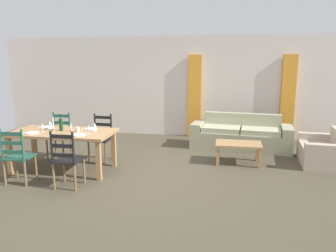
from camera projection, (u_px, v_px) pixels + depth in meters
The scene contains 28 objects.
ground_plane at pixel (139, 174), 5.81m from camera, with size 9.60×9.60×0.02m, color #4C4433.
wall_far at pixel (169, 86), 8.73m from camera, with size 9.60×0.16×2.70m, color silver.
curtain_panel_left at pixel (194, 97), 8.52m from camera, with size 0.35×0.08×2.20m, color orange.
curtain_panel_right at pixel (288, 98), 8.11m from camera, with size 0.35×0.08×2.20m, color orange.
dining_table at pixel (63, 136), 5.87m from camera, with size 1.90×0.96×0.75m.
dining_chair_near_left at pixel (17, 156), 5.25m from camera, with size 0.45×0.43×0.96m.
dining_chair_near_right at pixel (67, 159), 5.07m from camera, with size 0.42×0.40×0.96m.
dining_chair_far_left at pixel (60, 135), 6.73m from camera, with size 0.42×0.40×0.96m.
dining_chair_far_right at pixel (101, 138), 6.54m from camera, with size 0.44×0.42×0.96m.
dinner_plate_near_left at pixel (32, 133), 5.69m from camera, with size 0.24×0.24×0.02m, color white.
fork_near_left at pixel (25, 133), 5.72m from camera, with size 0.02×0.17×0.01m, color silver.
dinner_plate_near_right at pixel (79, 135), 5.54m from camera, with size 0.24×0.24×0.02m, color white.
fork_near_right at pixel (71, 135), 5.56m from camera, with size 0.02×0.17×0.01m, color silver.
dinner_plate_far_left at pixel (47, 127), 6.17m from camera, with size 0.24×0.24×0.02m, color white.
fork_far_left at pixel (40, 127), 6.20m from camera, with size 0.02×0.17×0.01m, color silver.
dinner_plate_far_right at pixel (91, 129), 6.02m from camera, with size 0.24×0.24×0.02m, color white.
fork_far_right at pixel (83, 129), 6.05m from camera, with size 0.02×0.17×0.01m, color silver.
wine_bottle at pixel (61, 124), 5.90m from camera, with size 0.07×0.07×0.32m.
wine_glass_near_left at pixel (42, 126), 5.76m from camera, with size 0.06×0.06×0.16m.
wine_glass_near_right at pixel (89, 128), 5.61m from camera, with size 0.06×0.06×0.16m.
wine_glass_far_left at pixel (50, 124), 6.01m from camera, with size 0.06×0.06×0.16m.
wine_glass_far_right at pixel (95, 125), 5.85m from camera, with size 0.06×0.06×0.16m.
coffee_cup_primary at pixel (78, 129), 5.80m from camera, with size 0.07×0.07×0.09m, color beige.
candle_tall at pixel (54, 127), 5.89m from camera, with size 0.05×0.05×0.26m.
candle_short at pixel (71, 130), 5.78m from camera, with size 0.05×0.05×0.17m.
couch at pixel (241, 136), 7.51m from camera, with size 2.35×1.04×0.80m.
coffee_table at pixel (238, 146), 6.34m from camera, with size 0.90×0.56×0.42m.
armchair_upholstered at pixel (326, 152), 6.31m from camera, with size 0.90×1.23×0.72m.
Camera 1 is at (1.50, -5.34, 2.00)m, focal length 33.87 mm.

